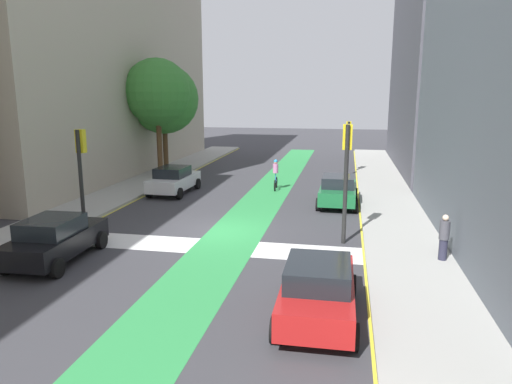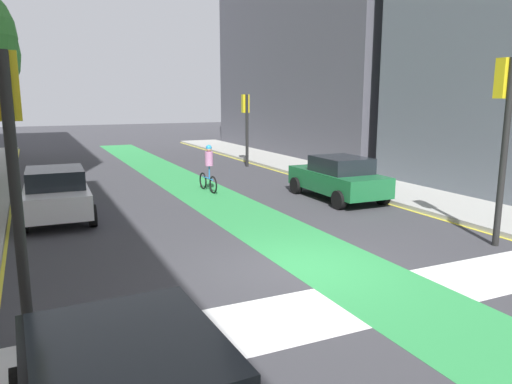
{
  "view_description": "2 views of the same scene",
  "coord_description": "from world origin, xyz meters",
  "px_view_note": "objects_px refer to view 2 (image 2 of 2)",
  "views": [
    {
      "loc": [
        5.2,
        -18.44,
        5.72
      ],
      "look_at": [
        1.04,
        3.07,
        1.11
      ],
      "focal_mm": 32.96,
      "sensor_mm": 36.0,
      "label": 1
    },
    {
      "loc": [
        -5.2,
        -8.7,
        3.67
      ],
      "look_at": [
        0.1,
        2.68,
        1.21
      ],
      "focal_mm": 34.06,
      "sensor_mm": 36.0,
      "label": 2
    }
  ],
  "objects_px": {
    "traffic_signal_near_right": "(504,117)",
    "car_white_left_far": "(56,193)",
    "traffic_signal_near_left": "(11,145)",
    "traffic_signal_far_right": "(246,116)",
    "cyclist_in_lane": "(209,167)",
    "car_green_right_far": "(338,177)"
  },
  "relations": [
    {
      "from": "traffic_signal_near_right",
      "to": "car_white_left_far",
      "type": "distance_m",
      "value": 12.6
    },
    {
      "from": "traffic_signal_near_right",
      "to": "car_white_left_far",
      "type": "relative_size",
      "value": 1.08
    },
    {
      "from": "cyclist_in_lane",
      "to": "traffic_signal_near_left",
      "type": "bearing_deg",
      "value": -122.34
    },
    {
      "from": "car_white_left_far",
      "to": "traffic_signal_near_left",
      "type": "bearing_deg",
      "value": -95.9
    },
    {
      "from": "traffic_signal_near_right",
      "to": "car_white_left_far",
      "type": "height_order",
      "value": "traffic_signal_near_right"
    },
    {
      "from": "traffic_signal_near_right",
      "to": "traffic_signal_near_left",
      "type": "relative_size",
      "value": 1.07
    },
    {
      "from": "car_green_right_far",
      "to": "cyclist_in_lane",
      "type": "bearing_deg",
      "value": 138.36
    },
    {
      "from": "traffic_signal_near_right",
      "to": "car_green_right_far",
      "type": "bearing_deg",
      "value": 93.37
    },
    {
      "from": "car_white_left_far",
      "to": "cyclist_in_lane",
      "type": "height_order",
      "value": "cyclist_in_lane"
    },
    {
      "from": "traffic_signal_near_right",
      "to": "car_green_right_far",
      "type": "xyz_separation_m",
      "value": [
        -0.37,
        6.29,
        -2.4
      ]
    },
    {
      "from": "car_green_right_far",
      "to": "traffic_signal_near_right",
      "type": "bearing_deg",
      "value": -86.63
    },
    {
      "from": "traffic_signal_near_left",
      "to": "car_white_left_far",
      "type": "relative_size",
      "value": 1.01
    },
    {
      "from": "car_green_right_far",
      "to": "car_white_left_far",
      "type": "height_order",
      "value": "same"
    },
    {
      "from": "traffic_signal_near_left",
      "to": "traffic_signal_near_right",
      "type": "bearing_deg",
      "value": 3.33
    },
    {
      "from": "traffic_signal_near_right",
      "to": "traffic_signal_far_right",
      "type": "distance_m",
      "value": 15.59
    },
    {
      "from": "traffic_signal_near_left",
      "to": "cyclist_in_lane",
      "type": "relative_size",
      "value": 2.31
    },
    {
      "from": "car_green_right_far",
      "to": "traffic_signal_near_left",
      "type": "bearing_deg",
      "value": -146.11
    },
    {
      "from": "traffic_signal_near_left",
      "to": "car_green_right_far",
      "type": "height_order",
      "value": "traffic_signal_near_left"
    },
    {
      "from": "traffic_signal_near_right",
      "to": "traffic_signal_far_right",
      "type": "height_order",
      "value": "traffic_signal_near_right"
    },
    {
      "from": "car_white_left_far",
      "to": "cyclist_in_lane",
      "type": "bearing_deg",
      "value": 20.76
    },
    {
      "from": "traffic_signal_near_left",
      "to": "car_white_left_far",
      "type": "bearing_deg",
      "value": 84.1
    },
    {
      "from": "traffic_signal_near_left",
      "to": "traffic_signal_far_right",
      "type": "relative_size",
      "value": 1.13
    }
  ]
}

